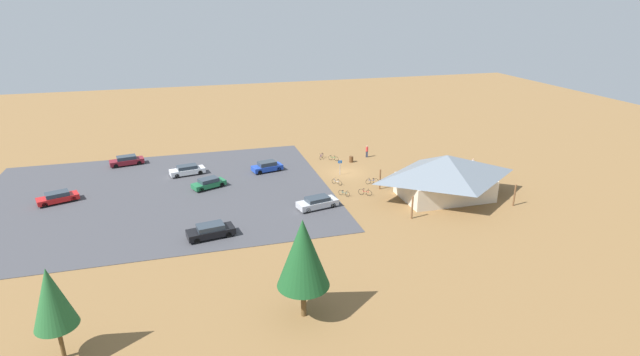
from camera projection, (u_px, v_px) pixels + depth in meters
ground at (345, 173)px, 68.31m from camera, size 160.00×160.00×0.00m
parking_lot_asphalt at (157, 195)px, 60.39m from camera, size 42.41×33.14×0.05m
bike_pavilion at (446, 173)px, 58.84m from camera, size 13.58×9.72×5.40m
trash_bin at (351, 159)px, 72.55m from camera, size 0.60×0.60×0.90m
lot_sign at (340, 165)px, 66.95m from camera, size 0.56×0.08×2.20m
pine_far_east at (303, 253)px, 35.68m from camera, size 3.99×3.99×8.11m
pine_mideast at (51, 298)px, 31.47m from camera, size 2.80×2.80×6.95m
bicycle_white_yard_right at (337, 182)px, 63.78m from camera, size 1.00×1.37×0.81m
bicycle_blue_mid_cluster at (372, 181)px, 64.03m from camera, size 1.72×0.48×0.82m
bicycle_purple_near_porch at (322, 156)px, 74.17m from camera, size 1.02×1.49×0.88m
bicycle_teal_lone_west at (344, 193)px, 60.14m from camera, size 1.09×1.26×0.75m
bicycle_silver_back_row at (442, 170)px, 68.18m from camera, size 1.60×0.59×0.76m
bicycle_red_lone_east at (365, 192)px, 60.28m from camera, size 1.40×1.13×0.88m
bicycle_green_near_sign at (333, 158)px, 73.33m from camera, size 1.24×1.23×0.79m
car_green_by_curb at (209, 183)px, 62.45m from camera, size 4.56×3.24×1.32m
car_red_near_entry at (58, 197)px, 57.96m from camera, size 4.84×3.20×1.32m
car_blue_far_end at (267, 166)px, 68.46m from camera, size 4.52×2.70×1.44m
car_maroon_second_row at (127, 161)px, 71.03m from camera, size 4.94×2.64×1.39m
car_black_back_corner at (211, 231)px, 49.48m from camera, size 4.99×2.66×1.42m
car_white_mid_lot at (187, 170)px, 67.08m from camera, size 4.91×2.55×1.37m
car_silver_aisle_side at (317, 202)px, 56.44m from camera, size 5.02×2.77×1.36m
visitor_crossing_yard at (473, 164)px, 69.01m from camera, size 0.39×0.40×1.71m
visitor_by_pavilion at (470, 169)px, 66.77m from camera, size 0.39×0.40×1.79m
visitor_at_bikes at (367, 151)px, 74.68m from camera, size 0.39×0.36×1.85m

